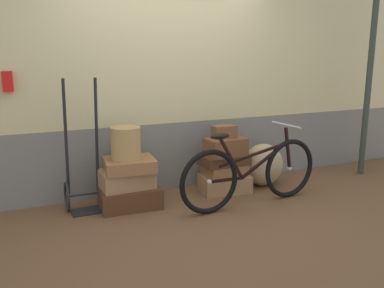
# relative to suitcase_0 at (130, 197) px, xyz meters

# --- Properties ---
(ground) EXTENTS (9.52, 5.20, 0.06)m
(ground) POSITION_rel_suitcase_0_xyz_m (0.61, -0.34, -0.14)
(ground) COLOR brown
(station_building) EXTENTS (7.52, 0.74, 2.70)m
(station_building) POSITION_rel_suitcase_0_xyz_m (0.62, 0.51, 1.25)
(station_building) COLOR slate
(station_building) RESTS_ON ground
(suitcase_0) EXTENTS (0.66, 0.49, 0.22)m
(suitcase_0) POSITION_rel_suitcase_0_xyz_m (0.00, 0.00, 0.00)
(suitcase_0) COLOR #4C2D19
(suitcase_0) RESTS_ON ground
(suitcase_1) EXTENTS (0.55, 0.40, 0.19)m
(suitcase_1) POSITION_rel_suitcase_0_xyz_m (-0.02, 0.03, 0.20)
(suitcase_1) COLOR #9E754C
(suitcase_1) RESTS_ON suitcase_0
(suitcase_2) EXTENTS (0.57, 0.50, 0.13)m
(suitcase_2) POSITION_rel_suitcase_0_xyz_m (0.01, 0.00, 0.36)
(suitcase_2) COLOR olive
(suitcase_2) RESTS_ON suitcase_1
(suitcase_3) EXTENTS (0.61, 0.43, 0.20)m
(suitcase_3) POSITION_rel_suitcase_0_xyz_m (1.18, 0.02, -0.01)
(suitcase_3) COLOR #9E754C
(suitcase_3) RESTS_ON ground
(suitcase_4) EXTENTS (0.49, 0.34, 0.13)m
(suitcase_4) POSITION_rel_suitcase_0_xyz_m (1.18, 0.02, 0.16)
(suitcase_4) COLOR olive
(suitcase_4) RESTS_ON suitcase_3
(suitcase_5) EXTENTS (0.56, 0.35, 0.12)m
(suitcase_5) POSITION_rel_suitcase_0_xyz_m (1.17, 0.03, 0.28)
(suitcase_5) COLOR #4C2D19
(suitcase_5) RESTS_ON suitcase_4
(suitcase_6) EXTENTS (0.48, 0.31, 0.21)m
(suitcase_6) POSITION_rel_suitcase_0_xyz_m (1.16, -0.01, 0.45)
(suitcase_6) COLOR brown
(suitcase_6) RESTS_ON suitcase_5
(suitcase_7) EXTENTS (0.28, 0.17, 0.14)m
(suitcase_7) POSITION_rel_suitcase_0_xyz_m (1.16, 0.03, 0.62)
(suitcase_7) COLOR brown
(suitcase_7) RESTS_ON suitcase_6
(wicker_basket) EXTENTS (0.31, 0.31, 0.34)m
(wicker_basket) POSITION_rel_suitcase_0_xyz_m (-0.02, 0.00, 0.60)
(wicker_basket) COLOR #A8844C
(wicker_basket) RESTS_ON suitcase_2
(luggage_trolley) EXTENTS (0.40, 0.38, 1.39)m
(luggage_trolley) POSITION_rel_suitcase_0_xyz_m (-0.45, 0.14, 0.20)
(luggage_trolley) COLOR black
(luggage_trolley) RESTS_ON ground
(burlap_sack) EXTENTS (0.51, 0.44, 0.53)m
(burlap_sack) POSITION_rel_suitcase_0_xyz_m (1.73, 0.04, 0.16)
(burlap_sack) COLOR tan
(burlap_sack) RESTS_ON ground
(bicycle) EXTENTS (1.75, 0.46, 0.87)m
(bicycle) POSITION_rel_suitcase_0_xyz_m (1.22, -0.49, 0.25)
(bicycle) COLOR black
(bicycle) RESTS_ON ground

